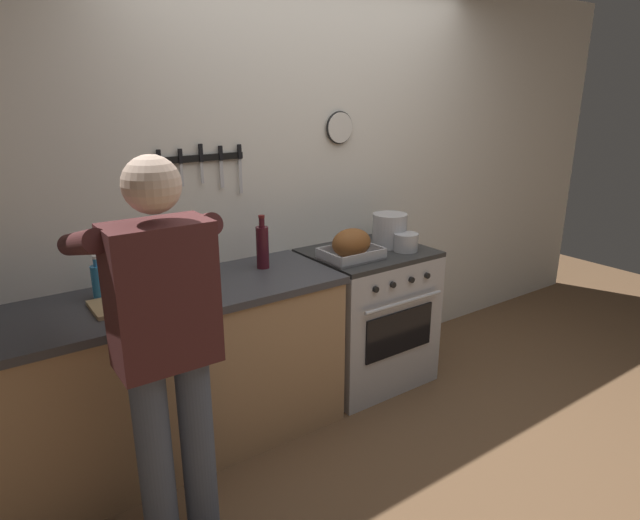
{
  "coord_description": "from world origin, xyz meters",
  "views": [
    {
      "loc": [
        -1.91,
        -1.5,
        1.86
      ],
      "look_at": [
        -0.25,
        0.85,
        0.96
      ],
      "focal_mm": 30.05,
      "sensor_mm": 36.0,
      "label": 1
    }
  ],
  "objects_px": {
    "roasting_pan": "(351,245)",
    "bottle_dish_soap": "(99,281)",
    "bottle_olive_oil": "(199,254)",
    "bottle_vinegar": "(185,263)",
    "stove": "(367,316)",
    "bottle_cooking_oil": "(151,268)",
    "person_cook": "(164,339)",
    "bottle_wine_red": "(262,246)",
    "cutting_board": "(131,302)",
    "saucepan": "(406,242)",
    "bottle_hot_sauce": "(128,272)",
    "stock_pot": "(389,230)"
  },
  "relations": [
    {
      "from": "person_cook",
      "to": "bottle_hot_sauce",
      "type": "height_order",
      "value": "person_cook"
    },
    {
      "from": "stove",
      "to": "cutting_board",
      "type": "xyz_separation_m",
      "value": [
        -1.5,
        -0.04,
        0.46
      ]
    },
    {
      "from": "stove",
      "to": "bottle_vinegar",
      "type": "relative_size",
      "value": 3.34
    },
    {
      "from": "stove",
      "to": "person_cook",
      "type": "bearing_deg",
      "value": -158.55
    },
    {
      "from": "roasting_pan",
      "to": "bottle_dish_soap",
      "type": "height_order",
      "value": "bottle_dish_soap"
    },
    {
      "from": "roasting_pan",
      "to": "cutting_board",
      "type": "relative_size",
      "value": 0.98
    },
    {
      "from": "roasting_pan",
      "to": "bottle_olive_oil",
      "type": "xyz_separation_m",
      "value": [
        -0.86,
        0.26,
        0.03
      ]
    },
    {
      "from": "cutting_board",
      "to": "bottle_cooking_oil",
      "type": "relative_size",
      "value": 1.44
    },
    {
      "from": "person_cook",
      "to": "cutting_board",
      "type": "distance_m",
      "value": 0.57
    },
    {
      "from": "saucepan",
      "to": "stove",
      "type": "bearing_deg",
      "value": 144.25
    },
    {
      "from": "saucepan",
      "to": "bottle_cooking_oil",
      "type": "relative_size",
      "value": 0.62
    },
    {
      "from": "stove",
      "to": "bottle_vinegar",
      "type": "bearing_deg",
      "value": 175.43
    },
    {
      "from": "stock_pot",
      "to": "bottle_dish_soap",
      "type": "distance_m",
      "value": 1.79
    },
    {
      "from": "bottle_cooking_oil",
      "to": "bottle_wine_red",
      "type": "distance_m",
      "value": 0.63
    },
    {
      "from": "stock_pot",
      "to": "person_cook",
      "type": "bearing_deg",
      "value": -160.41
    },
    {
      "from": "stock_pot",
      "to": "saucepan",
      "type": "xyz_separation_m",
      "value": [
        0.01,
        -0.14,
        -0.05
      ]
    },
    {
      "from": "roasting_pan",
      "to": "bottle_wine_red",
      "type": "distance_m",
      "value": 0.54
    },
    {
      "from": "bottle_hot_sauce",
      "to": "roasting_pan",
      "type": "bearing_deg",
      "value": -12.49
    },
    {
      "from": "bottle_hot_sauce",
      "to": "bottle_vinegar",
      "type": "relative_size",
      "value": 0.75
    },
    {
      "from": "stock_pot",
      "to": "stove",
      "type": "bearing_deg",
      "value": -177.76
    },
    {
      "from": "person_cook",
      "to": "bottle_wine_red",
      "type": "height_order",
      "value": "person_cook"
    },
    {
      "from": "person_cook",
      "to": "bottle_vinegar",
      "type": "bearing_deg",
      "value": -16.11
    },
    {
      "from": "stock_pot",
      "to": "bottle_hot_sauce",
      "type": "bearing_deg",
      "value": 173.13
    },
    {
      "from": "roasting_pan",
      "to": "bottle_dish_soap",
      "type": "xyz_separation_m",
      "value": [
        -1.41,
        0.19,
        0.01
      ]
    },
    {
      "from": "person_cook",
      "to": "bottle_cooking_oil",
      "type": "xyz_separation_m",
      "value": [
        0.2,
        0.73,
        0.05
      ]
    },
    {
      "from": "bottle_olive_oil",
      "to": "bottle_dish_soap",
      "type": "bearing_deg",
      "value": -172.51
    },
    {
      "from": "cutting_board",
      "to": "stock_pot",
      "type": "bearing_deg",
      "value": 1.64
    },
    {
      "from": "bottle_olive_oil",
      "to": "cutting_board",
      "type": "bearing_deg",
      "value": -152.89
    },
    {
      "from": "bottle_cooking_oil",
      "to": "person_cook",
      "type": "bearing_deg",
      "value": -105.03
    },
    {
      "from": "saucepan",
      "to": "bottle_vinegar",
      "type": "height_order",
      "value": "bottle_vinegar"
    },
    {
      "from": "saucepan",
      "to": "cutting_board",
      "type": "xyz_separation_m",
      "value": [
        -1.69,
        0.1,
        -0.05
      ]
    },
    {
      "from": "bottle_dish_soap",
      "to": "bottle_vinegar",
      "type": "bearing_deg",
      "value": -2.77
    },
    {
      "from": "cutting_board",
      "to": "bottle_olive_oil",
      "type": "xyz_separation_m",
      "value": [
        0.44,
        0.23,
        0.11
      ]
    },
    {
      "from": "roasting_pan",
      "to": "bottle_dish_soap",
      "type": "bearing_deg",
      "value": 172.4
    },
    {
      "from": "saucepan",
      "to": "bottle_olive_oil",
      "type": "bearing_deg",
      "value": 165.47
    },
    {
      "from": "bottle_dish_soap",
      "to": "bottle_vinegar",
      "type": "xyz_separation_m",
      "value": [
        0.43,
        -0.02,
        0.02
      ]
    },
    {
      "from": "bottle_dish_soap",
      "to": "bottle_vinegar",
      "type": "distance_m",
      "value": 0.43
    },
    {
      "from": "stove",
      "to": "bottle_cooking_oil",
      "type": "bearing_deg",
      "value": 174.71
    },
    {
      "from": "bottle_olive_oil",
      "to": "bottle_vinegar",
      "type": "xyz_separation_m",
      "value": [
        -0.12,
        -0.09,
        -0.0
      ]
    },
    {
      "from": "roasting_pan",
      "to": "bottle_dish_soap",
      "type": "distance_m",
      "value": 1.42
    },
    {
      "from": "roasting_pan",
      "to": "stove",
      "type": "bearing_deg",
      "value": 20.2
    },
    {
      "from": "bottle_hot_sauce",
      "to": "bottle_wine_red",
      "type": "height_order",
      "value": "bottle_wine_red"
    },
    {
      "from": "person_cook",
      "to": "bottle_hot_sauce",
      "type": "xyz_separation_m",
      "value": [
        0.1,
        0.81,
        0.03
      ]
    },
    {
      "from": "person_cook",
      "to": "bottle_dish_soap",
      "type": "height_order",
      "value": "person_cook"
    },
    {
      "from": "person_cook",
      "to": "bottle_hot_sauce",
      "type": "distance_m",
      "value": 0.81
    },
    {
      "from": "bottle_vinegar",
      "to": "bottle_dish_soap",
      "type": "bearing_deg",
      "value": 177.23
    },
    {
      "from": "bottle_hot_sauce",
      "to": "bottle_cooking_oil",
      "type": "bearing_deg",
      "value": -39.41
    },
    {
      "from": "roasting_pan",
      "to": "bottle_wine_red",
      "type": "bearing_deg",
      "value": 163.23
    },
    {
      "from": "bottle_cooking_oil",
      "to": "bottle_hot_sauce",
      "type": "relative_size",
      "value": 1.25
    },
    {
      "from": "saucepan",
      "to": "bottle_vinegar",
      "type": "distance_m",
      "value": 1.38
    }
  ]
}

